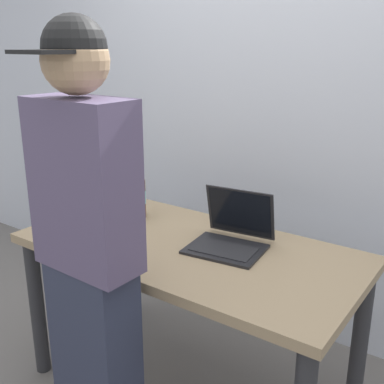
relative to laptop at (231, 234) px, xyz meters
The scene contains 7 objects.
desk 0.25m from the laptop, 147.52° to the right, with size 1.52×0.77×0.77m.
laptop is the anchor object (origin of this frame).
beer_bottle_amber 0.60m from the laptop, behind, with size 0.07×0.07×0.29m.
beer_bottle_brown 0.58m from the laptop, behind, with size 0.08×0.08×0.31m.
beer_bottle_green 0.75m from the laptop, behind, with size 0.07×0.07×0.33m.
person_figure 0.67m from the laptop, 107.76° to the right, with size 0.39×0.29×1.71m.
back_wall 0.89m from the laptop, 102.16° to the left, with size 6.00×0.10×2.60m, color silver.
Camera 1 is at (1.13, -1.56, 1.62)m, focal length 44.13 mm.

